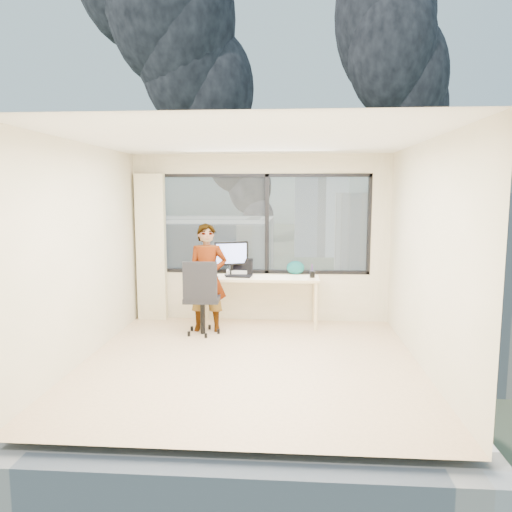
# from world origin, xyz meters

# --- Properties ---
(floor) EXTENTS (4.00, 4.00, 0.01)m
(floor) POSITION_xyz_m (0.00, 0.00, 0.00)
(floor) COLOR beige
(floor) RESTS_ON ground
(ceiling) EXTENTS (4.00, 4.00, 0.01)m
(ceiling) POSITION_xyz_m (0.00, 0.00, 2.60)
(ceiling) COLOR white
(ceiling) RESTS_ON ground
(wall_front) EXTENTS (4.00, 0.01, 2.60)m
(wall_front) POSITION_xyz_m (0.00, -2.00, 1.30)
(wall_front) COLOR beige
(wall_front) RESTS_ON ground
(wall_left) EXTENTS (0.01, 4.00, 2.60)m
(wall_left) POSITION_xyz_m (-2.00, 0.00, 1.30)
(wall_left) COLOR beige
(wall_left) RESTS_ON ground
(wall_right) EXTENTS (0.01, 4.00, 2.60)m
(wall_right) POSITION_xyz_m (2.00, 0.00, 1.30)
(wall_right) COLOR beige
(wall_right) RESTS_ON ground
(window_wall) EXTENTS (3.30, 0.16, 1.55)m
(window_wall) POSITION_xyz_m (0.05, 2.00, 1.52)
(window_wall) COLOR black
(window_wall) RESTS_ON ground
(curtain) EXTENTS (0.45, 0.14, 2.30)m
(curtain) POSITION_xyz_m (-1.72, 1.88, 1.15)
(curtain) COLOR beige
(curtain) RESTS_ON floor
(desk) EXTENTS (1.80, 0.60, 0.75)m
(desk) POSITION_xyz_m (0.00, 1.66, 0.38)
(desk) COLOR beige
(desk) RESTS_ON floor
(chair) EXTENTS (0.58, 0.58, 1.10)m
(chair) POSITION_xyz_m (-0.77, 1.13, 0.55)
(chair) COLOR black
(chair) RESTS_ON floor
(person) EXTENTS (0.60, 0.41, 1.57)m
(person) POSITION_xyz_m (-0.73, 1.31, 0.79)
(person) COLOR #2D2D33
(person) RESTS_ON floor
(monitor) EXTENTS (0.54, 0.30, 0.53)m
(monitor) POSITION_xyz_m (-0.43, 1.72, 1.02)
(monitor) COLOR black
(monitor) RESTS_ON desk
(game_console) EXTENTS (0.33, 0.29, 0.08)m
(game_console) POSITION_xyz_m (-0.36, 1.85, 0.79)
(game_console) COLOR white
(game_console) RESTS_ON desk
(laptop) EXTENTS (0.41, 0.43, 0.24)m
(laptop) POSITION_xyz_m (-0.30, 1.65, 0.87)
(laptop) COLOR black
(laptop) RESTS_ON desk
(cellphone) EXTENTS (0.11, 0.06, 0.01)m
(cellphone) POSITION_xyz_m (-0.66, 1.55, 0.76)
(cellphone) COLOR black
(cellphone) RESTS_ON desk
(pen_cup) EXTENTS (0.09, 0.09, 0.10)m
(pen_cup) POSITION_xyz_m (0.80, 1.64, 0.80)
(pen_cup) COLOR black
(pen_cup) RESTS_ON desk
(handbag) EXTENTS (0.30, 0.22, 0.21)m
(handbag) POSITION_xyz_m (0.55, 1.89, 0.86)
(handbag) COLOR #0B4446
(handbag) RESTS_ON desk
(exterior_ground) EXTENTS (400.00, 400.00, 0.04)m
(exterior_ground) POSITION_xyz_m (0.00, 120.00, -14.00)
(exterior_ground) COLOR #515B3D
(exterior_ground) RESTS_ON ground
(near_bldg_a) EXTENTS (16.00, 12.00, 14.00)m
(near_bldg_a) POSITION_xyz_m (-9.00, 30.00, -7.00)
(near_bldg_a) COLOR beige
(near_bldg_a) RESTS_ON exterior_ground
(near_bldg_b) EXTENTS (14.00, 13.00, 16.00)m
(near_bldg_b) POSITION_xyz_m (12.00, 38.00, -6.00)
(near_bldg_b) COLOR white
(near_bldg_b) RESTS_ON exterior_ground
(far_tower_a) EXTENTS (14.00, 14.00, 28.00)m
(far_tower_a) POSITION_xyz_m (-35.00, 95.00, 0.00)
(far_tower_a) COLOR silver
(far_tower_a) RESTS_ON exterior_ground
(far_tower_b) EXTENTS (13.00, 13.00, 30.00)m
(far_tower_b) POSITION_xyz_m (8.00, 120.00, 1.00)
(far_tower_b) COLOR silver
(far_tower_b) RESTS_ON exterior_ground
(far_tower_c) EXTENTS (15.00, 15.00, 26.00)m
(far_tower_c) POSITION_xyz_m (45.00, 140.00, -1.00)
(far_tower_c) COLOR silver
(far_tower_c) RESTS_ON exterior_ground
(far_tower_d) EXTENTS (16.00, 14.00, 22.00)m
(far_tower_d) POSITION_xyz_m (-60.00, 150.00, -3.00)
(far_tower_d) COLOR silver
(far_tower_d) RESTS_ON exterior_ground
(hill_a) EXTENTS (288.00, 216.00, 90.00)m
(hill_a) POSITION_xyz_m (-120.00, 320.00, -14.00)
(hill_a) COLOR slate
(hill_a) RESTS_ON exterior_ground
(hill_b) EXTENTS (300.00, 220.00, 96.00)m
(hill_b) POSITION_xyz_m (100.00, 320.00, -14.00)
(hill_b) COLOR slate
(hill_b) RESTS_ON exterior_ground
(tree_a) EXTENTS (7.00, 7.00, 8.00)m
(tree_a) POSITION_xyz_m (-16.00, 22.00, -10.00)
(tree_a) COLOR #1C4E1A
(tree_a) RESTS_ON exterior_ground
(tree_b) EXTENTS (7.60, 7.60, 9.00)m
(tree_b) POSITION_xyz_m (4.00, 18.00, -9.50)
(tree_b) COLOR #1C4E1A
(tree_b) RESTS_ON exterior_ground
(smoke_plume_a) EXTENTS (40.00, 24.00, 90.00)m
(smoke_plume_a) POSITION_xyz_m (-10.00, 150.00, 39.00)
(smoke_plume_a) COLOR black
(smoke_plume_a) RESTS_ON exterior_ground
(smoke_plume_b) EXTENTS (30.00, 18.00, 70.00)m
(smoke_plume_b) POSITION_xyz_m (55.00, 170.00, 27.00)
(smoke_plume_b) COLOR black
(smoke_plume_b) RESTS_ON exterior_ground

